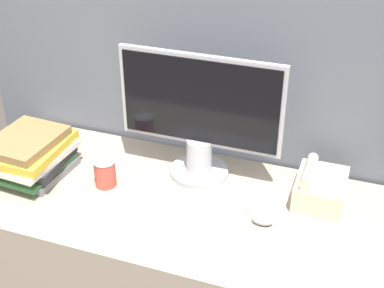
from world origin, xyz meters
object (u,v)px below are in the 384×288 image
at_px(coffee_cup, 105,172).
at_px(book_stack, 32,155).
at_px(monitor, 200,120).
at_px(mouse, 263,220).
at_px(keyboard, 185,207).
at_px(desk_telephone, 320,188).

distance_m(coffee_cup, book_stack, 0.27).
distance_m(monitor, book_stack, 0.60).
bearing_deg(coffee_cup, mouse, -2.41).
bearing_deg(keyboard, book_stack, 179.22).
height_order(keyboard, mouse, mouse).
bearing_deg(mouse, book_stack, -179.58).
relative_size(coffee_cup, book_stack, 0.34).
xyz_separation_m(monitor, book_stack, (-0.55, -0.21, -0.13)).
distance_m(mouse, book_stack, 0.83).
xyz_separation_m(book_stack, desk_telephone, (0.98, 0.19, -0.03)).
height_order(book_stack, desk_telephone, book_stack).
bearing_deg(coffee_cup, desk_telephone, 12.93).
xyz_separation_m(monitor, mouse, (0.28, -0.20, -0.20)).
bearing_deg(desk_telephone, book_stack, -168.88).
xyz_separation_m(keyboard, mouse, (0.25, 0.01, 0.00)).
height_order(keyboard, coffee_cup, coffee_cup).
bearing_deg(keyboard, coffee_cup, 173.07).
bearing_deg(coffee_cup, book_stack, -173.73).
height_order(coffee_cup, desk_telephone, desk_telephone).
bearing_deg(mouse, coffee_cup, 177.59).
distance_m(keyboard, mouse, 0.25).
xyz_separation_m(monitor, keyboard, (0.03, -0.21, -0.21)).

